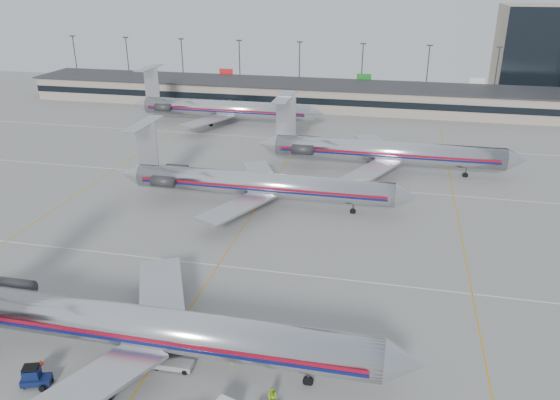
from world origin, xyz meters
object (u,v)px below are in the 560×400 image
(jet_foreground, at_px, (138,326))
(jet_second_row, at_px, (256,184))
(belt_loader, at_px, (174,363))
(tug_center, at_px, (100,388))

(jet_foreground, height_order, jet_second_row, jet_foreground)
(jet_foreground, relative_size, belt_loader, 11.21)
(jet_second_row, xyz_separation_m, tug_center, (-2.36, -42.99, -2.73))
(tug_center, bearing_deg, jet_foreground, 90.83)
(jet_foreground, distance_m, jet_second_row, 37.78)
(tug_center, bearing_deg, belt_loader, 58.51)
(jet_foreground, distance_m, tug_center, 6.11)
(jet_foreground, distance_m, belt_loader, 4.72)
(jet_foreground, xyz_separation_m, belt_loader, (3.49, -0.59, -3.13))
(jet_foreground, height_order, belt_loader, jet_foreground)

